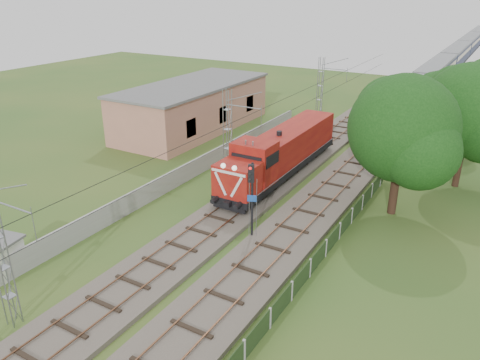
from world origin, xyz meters
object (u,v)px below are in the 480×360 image
Objects in this scene: signal_post at (252,188)px; relay_hut at (1,256)px; locomotive at (281,152)px; coach_rake at (456,55)px.

signal_post reaches higher than relay_hut.
locomotive is at bearing 105.94° from signal_post.
relay_hut is at bearing -109.18° from locomotive.
locomotive is 69.52m from coach_rake.
signal_post is 15.09m from relay_hut.
signal_post is 2.15× the size of relay_hut.
coach_rake reaches higher than relay_hut.
signal_post is at bearing -74.06° from locomotive.
locomotive is at bearing -94.12° from coach_rake.
signal_post is at bearing -91.39° from coach_rake.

